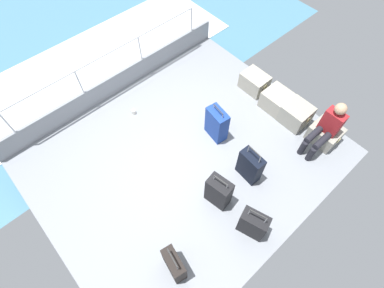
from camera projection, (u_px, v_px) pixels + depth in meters
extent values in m
cube|color=gray|center=(186.00, 157.00, 5.55)|extent=(4.40, 5.20, 0.06)
cube|color=gray|center=(116.00, 83.00, 6.19)|extent=(0.06, 5.20, 0.45)
cylinder|color=silver|center=(14.00, 130.00, 5.22)|extent=(0.04, 0.04, 1.00)
cylinder|color=silver|center=(83.00, 91.00, 5.71)|extent=(0.04, 0.04, 1.00)
cylinder|color=silver|center=(142.00, 57.00, 6.20)|extent=(0.04, 0.04, 1.00)
cylinder|color=silver|center=(191.00, 28.00, 6.69)|extent=(0.04, 0.04, 1.00)
cylinder|color=silver|center=(107.00, 53.00, 5.53)|extent=(0.04, 4.16, 0.04)
plane|color=teal|center=(22.00, 1.00, 8.67)|extent=(12.00, 12.00, 0.00)
cube|color=white|center=(88.00, 67.00, 7.23)|extent=(2.40, 7.28, 0.01)
cube|color=#9E9989|center=(254.00, 82.00, 6.25)|extent=(0.54, 0.41, 0.38)
torus|color=tan|center=(245.00, 72.00, 6.30)|extent=(0.02, 0.12, 0.12)
torus|color=tan|center=(265.00, 87.00, 6.08)|extent=(0.02, 0.12, 0.12)
cube|color=#9E9989|center=(278.00, 101.00, 5.97)|extent=(0.58, 0.49, 0.39)
torus|color=tan|center=(267.00, 90.00, 6.02)|extent=(0.02, 0.12, 0.12)
torus|color=tan|center=(291.00, 107.00, 5.78)|extent=(0.02, 0.12, 0.12)
cube|color=gray|center=(296.00, 115.00, 5.77)|extent=(0.49, 0.48, 0.42)
torus|color=tan|center=(287.00, 104.00, 5.80)|extent=(0.02, 0.12, 0.12)
torus|color=tan|center=(308.00, 120.00, 5.60)|extent=(0.02, 0.12, 0.12)
cube|color=gray|center=(325.00, 134.00, 5.57)|extent=(0.52, 0.47, 0.35)
torus|color=tan|center=(314.00, 123.00, 5.62)|extent=(0.02, 0.12, 0.12)
torus|color=tan|center=(339.00, 141.00, 5.41)|extent=(0.02, 0.12, 0.12)
cube|color=maroon|center=(332.00, 122.00, 5.20)|extent=(0.34, 0.20, 0.48)
sphere|color=tan|center=(341.00, 109.00, 4.90)|extent=(0.20, 0.20, 0.20)
cylinder|color=black|center=(322.00, 141.00, 5.23)|extent=(0.12, 0.40, 0.12)
cylinder|color=black|center=(311.00, 154.00, 5.34)|extent=(0.11, 0.11, 0.35)
cylinder|color=black|center=(313.00, 135.00, 5.30)|extent=(0.12, 0.40, 0.12)
cylinder|color=black|center=(303.00, 147.00, 5.41)|extent=(0.11, 0.11, 0.35)
cube|color=navy|center=(217.00, 124.00, 5.50)|extent=(0.45, 0.29, 0.67)
cylinder|color=#A5A8AD|center=(214.00, 106.00, 5.23)|extent=(0.02, 0.02, 0.09)
cylinder|color=#A5A8AD|center=(223.00, 116.00, 5.12)|extent=(0.02, 0.02, 0.09)
cylinder|color=#2D2D2D|center=(218.00, 109.00, 5.14)|extent=(0.28, 0.06, 0.02)
cube|color=green|center=(223.00, 116.00, 5.42)|extent=(0.05, 0.01, 0.08)
cube|color=black|center=(219.00, 192.00, 4.80)|extent=(0.43, 0.30, 0.64)
cylinder|color=#A5A8AD|center=(214.00, 177.00, 4.52)|extent=(0.02, 0.02, 0.11)
cylinder|color=#A5A8AD|center=(227.00, 186.00, 4.44)|extent=(0.02, 0.02, 0.11)
cylinder|color=#2D2D2D|center=(221.00, 180.00, 4.43)|extent=(0.26, 0.06, 0.02)
cube|color=silver|center=(224.00, 182.00, 4.73)|extent=(0.05, 0.01, 0.08)
cube|color=black|center=(250.00, 166.00, 5.06)|extent=(0.43, 0.23, 0.63)
cylinder|color=#A5A8AD|center=(248.00, 149.00, 4.77)|extent=(0.02, 0.02, 0.17)
cylinder|color=#A5A8AD|center=(260.00, 160.00, 4.67)|extent=(0.02, 0.02, 0.17)
cylinder|color=#2D2D2D|center=(255.00, 151.00, 4.65)|extent=(0.27, 0.03, 0.02)
cube|color=green|center=(257.00, 156.00, 4.92)|extent=(0.05, 0.01, 0.08)
cube|color=black|center=(253.00, 224.00, 4.56)|extent=(0.47, 0.35, 0.57)
cylinder|color=#A5A8AD|center=(249.00, 212.00, 4.28)|extent=(0.02, 0.02, 0.17)
cylinder|color=#A5A8AD|center=(266.00, 220.00, 4.21)|extent=(0.02, 0.02, 0.17)
cylinder|color=#2D2D2D|center=(259.00, 214.00, 4.18)|extent=(0.26, 0.10, 0.02)
cube|color=white|center=(257.00, 216.00, 4.56)|extent=(0.05, 0.02, 0.08)
cube|color=black|center=(174.00, 264.00, 4.26)|extent=(0.44, 0.26, 0.55)
cylinder|color=#A5A8AD|center=(168.00, 251.00, 4.01)|extent=(0.02, 0.02, 0.18)
cylinder|color=#A5A8AD|center=(177.00, 268.00, 3.89)|extent=(0.02, 0.02, 0.18)
cylinder|color=#2D2D2D|center=(172.00, 258.00, 3.88)|extent=(0.27, 0.07, 0.02)
cube|color=white|center=(180.00, 259.00, 4.21)|extent=(0.05, 0.01, 0.08)
cylinder|color=white|center=(133.00, 112.00, 6.01)|extent=(0.08, 0.08, 0.10)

